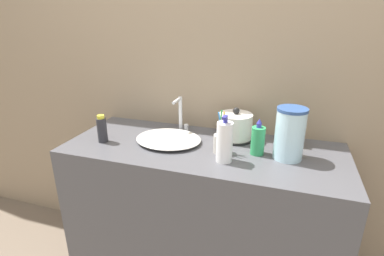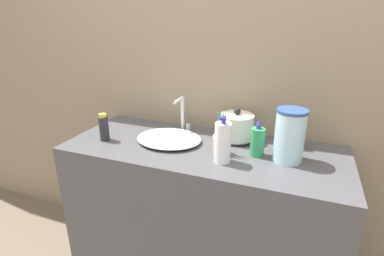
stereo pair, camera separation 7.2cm
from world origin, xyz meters
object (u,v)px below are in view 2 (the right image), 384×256
(toothbrush_cup, at_px, (220,144))
(shampoo_bottle, at_px, (223,143))
(faucet, at_px, (182,113))
(mouthwash_bottle, at_px, (257,141))
(electric_kettle, at_px, (236,128))
(lotion_bottle, at_px, (298,138))
(hand_cream_bottle, at_px, (104,128))
(water_pitcher, at_px, (290,136))

(toothbrush_cup, relative_size, shampoo_bottle, 0.96)
(faucet, xyz_separation_m, mouthwash_bottle, (0.47, -0.18, -0.04))
(electric_kettle, distance_m, lotion_bottle, 0.32)
(electric_kettle, xyz_separation_m, shampoo_bottle, (-0.00, -0.28, 0.03))
(shampoo_bottle, distance_m, hand_cream_bottle, 0.67)
(faucet, distance_m, lotion_bottle, 0.65)
(hand_cream_bottle, bearing_deg, toothbrush_cup, 5.58)
(mouthwash_bottle, distance_m, water_pitcher, 0.15)
(mouthwash_bottle, bearing_deg, lotion_bottle, 43.76)
(mouthwash_bottle, relative_size, water_pitcher, 0.73)
(electric_kettle, xyz_separation_m, hand_cream_bottle, (-0.67, -0.26, 0.00))
(electric_kettle, height_order, water_pitcher, water_pitcher)
(electric_kettle, distance_m, toothbrush_cup, 0.20)
(faucet, xyz_separation_m, water_pitcher, (0.61, -0.18, 0.01))
(toothbrush_cup, xyz_separation_m, hand_cream_bottle, (-0.63, -0.06, 0.02))
(electric_kettle, relative_size, toothbrush_cup, 0.90)
(electric_kettle, bearing_deg, lotion_bottle, 3.58)
(lotion_bottle, distance_m, hand_cream_bottle, 1.03)
(faucet, xyz_separation_m, electric_kettle, (0.33, -0.03, -0.04))
(faucet, height_order, hand_cream_bottle, faucet)
(toothbrush_cup, height_order, mouthwash_bottle, toothbrush_cup)
(toothbrush_cup, xyz_separation_m, water_pitcher, (0.32, 0.04, 0.07))
(electric_kettle, height_order, hand_cream_bottle, electric_kettle)
(mouthwash_bottle, distance_m, hand_cream_bottle, 0.82)
(toothbrush_cup, distance_m, water_pitcher, 0.33)
(toothbrush_cup, bearing_deg, electric_kettle, 79.02)
(electric_kettle, bearing_deg, water_pitcher, -28.72)
(faucet, height_order, mouthwash_bottle, faucet)
(hand_cream_bottle, bearing_deg, water_pitcher, 6.17)
(water_pitcher, bearing_deg, mouthwash_bottle, 179.28)
(mouthwash_bottle, height_order, hand_cream_bottle, mouthwash_bottle)
(electric_kettle, xyz_separation_m, mouthwash_bottle, (0.14, -0.15, 0.01))
(faucet, xyz_separation_m, toothbrush_cup, (0.29, -0.22, -0.06))
(lotion_bottle, relative_size, hand_cream_bottle, 0.86)
(faucet, bearing_deg, water_pitcher, -16.54)
(electric_kettle, distance_m, shampoo_bottle, 0.28)
(faucet, relative_size, hand_cream_bottle, 1.36)
(faucet, bearing_deg, shampoo_bottle, -43.09)
(electric_kettle, relative_size, lotion_bottle, 1.52)
(electric_kettle, bearing_deg, faucet, 175.34)
(electric_kettle, bearing_deg, mouthwash_bottle, -47.78)
(shampoo_bottle, relative_size, water_pitcher, 0.91)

